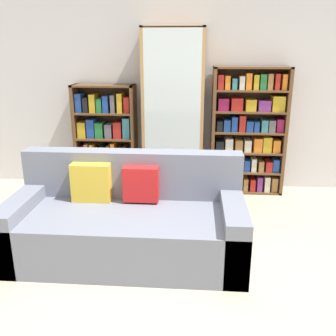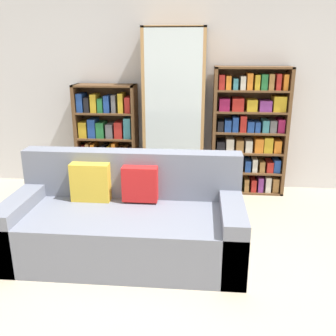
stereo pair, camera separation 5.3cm
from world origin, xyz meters
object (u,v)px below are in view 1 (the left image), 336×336
Objects in this scene: bookshelf_left at (106,139)px; bookshelf_right at (248,132)px; couch at (128,222)px; display_cabinet at (173,113)px; wine_bottle at (210,197)px.

bookshelf_right is (1.85, -0.00, 0.12)m from bookshelf_left.
couch is 1.01× the size of display_cabinet.
wine_bottle is (-0.49, -0.66, -0.63)m from bookshelf_right.
wine_bottle is (1.36, -0.66, -0.51)m from bookshelf_left.
wine_bottle is at bearing 53.10° from couch.
display_cabinet is (0.89, -0.02, 0.36)m from bookshelf_left.
bookshelf_left is at bearing 109.12° from couch.
bookshelf_left is 0.67× the size of display_cabinet.
bookshelf_right is at bearing 53.24° from wine_bottle.
display_cabinet is at bearing -1.02° from bookshelf_left.
bookshelf_left is 3.69× the size of wine_bottle.
couch is 5.56× the size of wine_bottle.
display_cabinet reaches higher than couch.
bookshelf_left is 1.85m from bookshelf_right.
couch is 1.82m from bookshelf_left.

